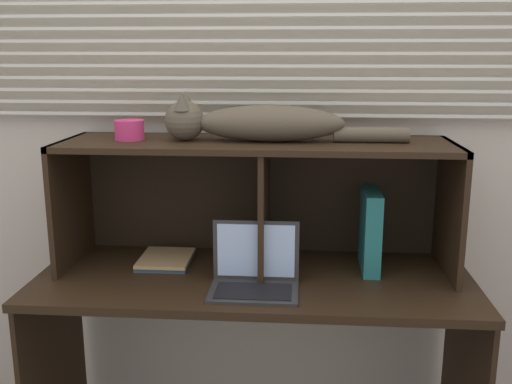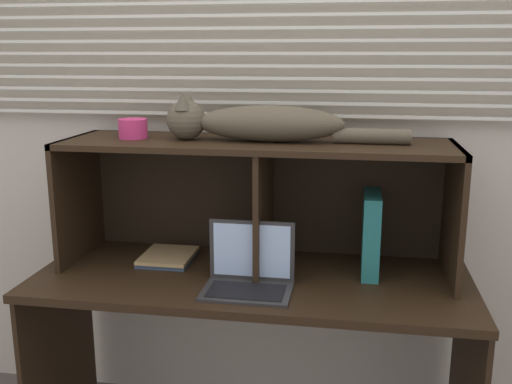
{
  "view_description": "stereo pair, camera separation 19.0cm",
  "coord_description": "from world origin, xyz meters",
  "px_view_note": "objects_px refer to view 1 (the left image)",
  "views": [
    {
      "loc": [
        0.16,
        -1.81,
        1.5
      ],
      "look_at": [
        0.0,
        0.3,
        1.0
      ],
      "focal_mm": 41.33,
      "sensor_mm": 36.0,
      "label": 1
    },
    {
      "loc": [
        0.35,
        -1.79,
        1.5
      ],
      "look_at": [
        0.0,
        0.3,
        1.0
      ],
      "focal_mm": 41.33,
      "sensor_mm": 36.0,
      "label": 2
    }
  ],
  "objects_px": {
    "laptop": "(255,275)",
    "binder_upright": "(370,231)",
    "cat": "(255,123)",
    "small_basket": "(129,130)",
    "book_stack": "(166,260)"
  },
  "relations": [
    {
      "from": "binder_upright",
      "to": "small_basket",
      "type": "height_order",
      "value": "small_basket"
    },
    {
      "from": "laptop",
      "to": "binder_upright",
      "type": "xyz_separation_m",
      "value": [
        0.41,
        0.22,
        0.1
      ]
    },
    {
      "from": "small_basket",
      "to": "laptop",
      "type": "bearing_deg",
      "value": -24.88
    },
    {
      "from": "laptop",
      "to": "small_basket",
      "type": "height_order",
      "value": "small_basket"
    },
    {
      "from": "binder_upright",
      "to": "small_basket",
      "type": "distance_m",
      "value": 0.96
    },
    {
      "from": "binder_upright",
      "to": "book_stack",
      "type": "relative_size",
      "value": 1.29
    },
    {
      "from": "binder_upright",
      "to": "book_stack",
      "type": "xyz_separation_m",
      "value": [
        -0.77,
        0.0,
        -0.14
      ]
    },
    {
      "from": "binder_upright",
      "to": "cat",
      "type": "bearing_deg",
      "value": -180.0
    },
    {
      "from": "cat",
      "to": "small_basket",
      "type": "distance_m",
      "value": 0.46
    },
    {
      "from": "cat",
      "to": "laptop",
      "type": "height_order",
      "value": "cat"
    },
    {
      "from": "cat",
      "to": "small_basket",
      "type": "bearing_deg",
      "value": 180.0
    },
    {
      "from": "laptop",
      "to": "book_stack",
      "type": "distance_m",
      "value": 0.43
    },
    {
      "from": "cat",
      "to": "book_stack",
      "type": "distance_m",
      "value": 0.63
    },
    {
      "from": "binder_upright",
      "to": "small_basket",
      "type": "relative_size",
      "value": 2.81
    },
    {
      "from": "small_basket",
      "to": "book_stack",
      "type": "bearing_deg",
      "value": 0.98
    }
  ]
}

